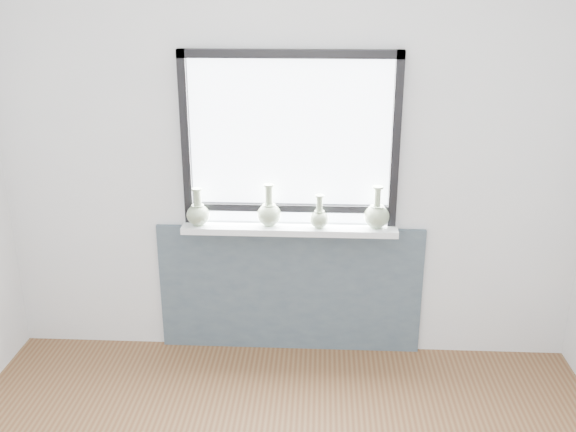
{
  "coord_description": "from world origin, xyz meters",
  "views": [
    {
      "loc": [
        0.19,
        -1.97,
        2.29
      ],
      "look_at": [
        0.0,
        1.55,
        1.02
      ],
      "focal_mm": 40.0,
      "sensor_mm": 36.0,
      "label": 1
    }
  ],
  "objects_px": {
    "windowsill": "(289,229)",
    "vase_c": "(319,217)",
    "vase_a": "(198,213)",
    "vase_b": "(269,212)",
    "vase_d": "(377,215)"
  },
  "relations": [
    {
      "from": "vase_a",
      "to": "vase_d",
      "type": "relative_size",
      "value": 0.9
    },
    {
      "from": "vase_b",
      "to": "vase_c",
      "type": "xyz_separation_m",
      "value": [
        0.31,
        -0.02,
        -0.02
      ]
    },
    {
      "from": "vase_b",
      "to": "vase_c",
      "type": "distance_m",
      "value": 0.31
    },
    {
      "from": "vase_a",
      "to": "vase_d",
      "type": "bearing_deg",
      "value": 0.83
    },
    {
      "from": "vase_a",
      "to": "vase_d",
      "type": "distance_m",
      "value": 1.09
    },
    {
      "from": "windowsill",
      "to": "vase_c",
      "type": "distance_m",
      "value": 0.2
    },
    {
      "from": "windowsill",
      "to": "vase_c",
      "type": "xyz_separation_m",
      "value": [
        0.18,
        -0.02,
        0.09
      ]
    },
    {
      "from": "vase_a",
      "to": "vase_b",
      "type": "height_order",
      "value": "vase_b"
    },
    {
      "from": "vase_b",
      "to": "vase_c",
      "type": "bearing_deg",
      "value": -4.43
    },
    {
      "from": "vase_b",
      "to": "windowsill",
      "type": "bearing_deg",
      "value": -1.32
    },
    {
      "from": "vase_b",
      "to": "vase_d",
      "type": "bearing_deg",
      "value": -0.36
    },
    {
      "from": "vase_b",
      "to": "vase_a",
      "type": "bearing_deg",
      "value": -177.39
    },
    {
      "from": "vase_b",
      "to": "vase_d",
      "type": "distance_m",
      "value": 0.66
    },
    {
      "from": "windowsill",
      "to": "vase_b",
      "type": "distance_m",
      "value": 0.16
    },
    {
      "from": "windowsill",
      "to": "vase_d",
      "type": "xyz_separation_m",
      "value": [
        0.53,
        -0.0,
        0.1
      ]
    }
  ]
}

